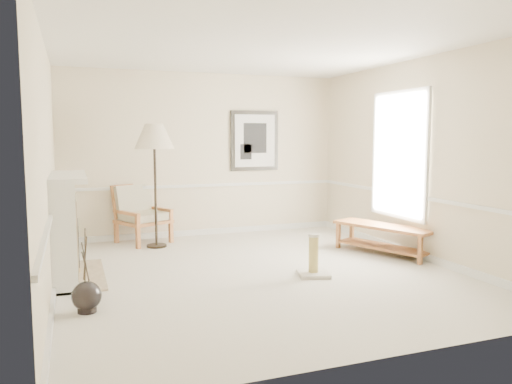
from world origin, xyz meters
The scene contains 8 objects.
ground centered at (0.00, 0.00, 0.00)m, with size 5.50×5.50×0.00m, color silver.
room centered at (0.14, 0.08, 1.87)m, with size 5.04×5.54×2.92m.
fireplace centered at (-2.34, 0.60, 0.64)m, with size 0.64×1.64×1.31m.
floor_vase centered at (-2.15, -0.80, 0.16)m, with size 0.30×0.30×0.87m.
armchair centered at (-1.20, 2.50, 0.52)m, with size 1.00×1.02×0.97m.
floor_lamp centered at (-1.00, 2.00, 1.72)m, with size 0.76×0.76×1.98m.
bench centered at (2.15, 0.32, 0.30)m, with size 1.03×1.62×0.45m.
scratching_post centered at (0.61, -0.39, 0.17)m, with size 0.47×0.47×0.55m.
Camera 1 is at (-2.24, -5.99, 1.77)m, focal length 35.00 mm.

